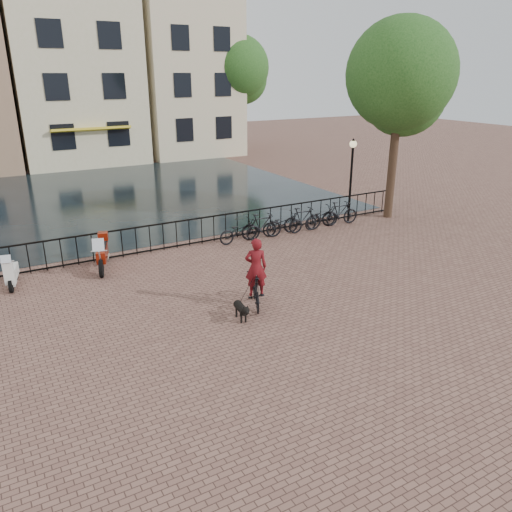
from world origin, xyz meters
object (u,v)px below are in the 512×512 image
motorcycle (102,250)px  cyclist (256,277)px  dog (241,310)px  scooter (11,267)px  lamp_post (352,166)px

motorcycle → cyclist: bearing=-40.1°
dog → motorcycle: size_ratio=0.43×
scooter → motorcycle: bearing=12.5°
dog → motorcycle: motorcycle is taller
dog → motorcycle: 5.84m
lamp_post → scooter: size_ratio=2.55×
lamp_post → motorcycle: lamp_post is taller
dog → motorcycle: (-2.25, 5.38, 0.40)m
lamp_post → cyclist: (-7.55, -5.22, -1.51)m
cyclist → dog: (-0.75, -0.54, -0.60)m
lamp_post → scooter: 13.38m
scooter → cyclist: bearing=-28.5°
motorcycle → scooter: (-2.70, -0.04, -0.06)m
cyclist → motorcycle: size_ratio=1.19×
dog → scooter: (-4.95, 5.34, 0.34)m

